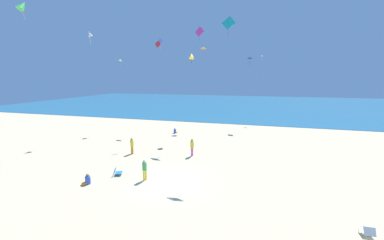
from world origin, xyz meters
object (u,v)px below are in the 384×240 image
(person_1, at_px, (87,180))
(person_3, at_px, (175,131))
(kite_pink, at_px, (262,56))
(kite_magenta, at_px, (200,32))
(kite_orange, at_px, (203,48))
(kite_blue, at_px, (160,41))
(person_4, at_px, (145,168))
(kite_teal, at_px, (229,23))
(person_0, at_px, (192,146))
(kite_red, at_px, (158,44))
(kite_black, at_px, (250,58))
(kite_green, at_px, (22,6))
(kite_lime, at_px, (121,60))
(beach_chair_far_left, at_px, (117,172))
(kite_yellow, at_px, (191,56))
(person_2, at_px, (132,145))
(beach_chair_mid_beach, at_px, (368,232))
(kite_white, at_px, (90,34))

(person_1, bearing_deg, person_3, -140.89)
(kite_pink, relative_size, kite_magenta, 0.55)
(kite_orange, xyz_separation_m, kite_blue, (-3.18, -8.39, -0.12))
(person_4, bearing_deg, kite_teal, 77.19)
(person_0, relative_size, person_1, 2.24)
(kite_red, bearing_deg, kite_teal, -45.35)
(kite_black, bearing_deg, kite_magenta, -119.59)
(kite_black, xyz_separation_m, kite_green, (-17.97, -19.41, 2.96))
(person_3, relative_size, kite_red, 0.44)
(kite_red, relative_size, kite_magenta, 0.78)
(kite_green, bearing_deg, kite_pink, 51.65)
(kite_black, height_order, kite_lime, kite_black)
(person_3, bearing_deg, kite_pink, -17.71)
(beach_chair_far_left, xyz_separation_m, kite_pink, (10.81, 26.59, 10.62))
(kite_teal, bearing_deg, kite_orange, 109.92)
(kite_red, bearing_deg, person_3, -34.81)
(person_3, height_order, kite_yellow, kite_yellow)
(kite_yellow, relative_size, kite_orange, 0.87)
(kite_orange, xyz_separation_m, kite_black, (6.69, 1.30, -1.40))
(kite_teal, xyz_separation_m, kite_pink, (3.24, 21.57, -0.67))
(kite_magenta, bearing_deg, kite_green, -141.58)
(person_0, distance_m, kite_blue, 13.03)
(kite_yellow, distance_m, kite_lime, 10.52)
(person_4, distance_m, kite_black, 24.03)
(kite_teal, height_order, kite_lime, kite_teal)
(person_2, bearing_deg, kite_teal, 123.28)
(beach_chair_far_left, bearing_deg, kite_blue, 72.54)
(person_0, xyz_separation_m, kite_teal, (3.19, -0.67, 10.61))
(beach_chair_mid_beach, relative_size, kite_blue, 0.51)
(kite_orange, bearing_deg, kite_green, -121.93)
(beach_chair_mid_beach, distance_m, kite_white, 30.29)
(kite_red, bearing_deg, person_0, -53.43)
(person_2, bearing_deg, person_3, -155.92)
(beach_chair_far_left, height_order, kite_orange, kite_orange)
(person_1, xyz_separation_m, kite_lime, (-7.00, 16.12, 9.42))
(person_1, xyz_separation_m, kite_orange, (3.42, 21.50, 11.34))
(person_0, bearing_deg, person_1, 59.31)
(person_0, distance_m, kite_white, 18.38)
(person_3, height_order, kite_orange, kite_orange)
(person_3, height_order, kite_teal, kite_teal)
(beach_chair_mid_beach, xyz_separation_m, kite_yellow, (-12.91, 16.00, 9.66))
(kite_black, bearing_deg, kite_teal, -94.97)
(beach_chair_mid_beach, relative_size, kite_orange, 0.40)
(beach_chair_far_left, relative_size, kite_white, 0.47)
(person_2, relative_size, kite_teal, 0.95)
(person_2, distance_m, kite_magenta, 14.21)
(beach_chair_far_left, height_order, kite_green, kite_green)
(person_1, xyz_separation_m, kite_pink, (11.95, 28.45, 10.63))
(kite_red, distance_m, kite_black, 13.30)
(person_3, relative_size, kite_lime, 0.51)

